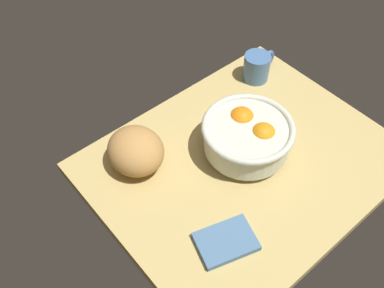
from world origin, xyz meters
The scene contains 5 objects.
ground_plane centered at (0.00, 0.00, -1.50)cm, with size 69.68×56.19×3.00cm, color tan.
fruit_bowl centered at (2.56, 1.92, 5.83)cm, with size 21.82×21.82×10.05cm.
bread_loaf centered at (-20.00, 15.67, 4.88)cm, with size 14.03×12.80×9.77cm, color #BA8647.
napkin_folded centered at (-18.18, -13.17, 0.74)cm, with size 12.11×8.54×1.48cm, color #4C7197.
mug centered at (23.69, 19.07, 3.85)cm, with size 11.26×7.28×7.70cm.
Camera 1 is at (-50.77, -40.72, 83.14)cm, focal length 40.79 mm.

